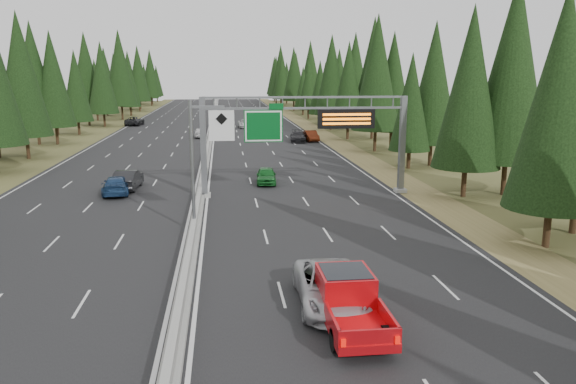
{
  "coord_description": "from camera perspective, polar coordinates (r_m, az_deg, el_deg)",
  "views": [
    {
      "loc": [
        1.83,
        -8.57,
        9.58
      ],
      "look_at": [
        5.18,
        20.0,
        3.51
      ],
      "focal_mm": 35.0,
      "sensor_mm": 36.0,
      "label": 1
    }
  ],
  "objects": [
    {
      "name": "tree_row_left",
      "position": [
        84.03,
        -23.51,
        10.75
      ],
      "size": [
        12.13,
        244.94,
        18.64
      ],
      "color": "black",
      "rests_on": "ground"
    },
    {
      "name": "car_onc_white",
      "position": [
        86.68,
        -8.91,
        5.99
      ],
      "size": [
        1.88,
        4.45,
        1.5
      ],
      "primitive_type": "imported",
      "rotation": [
        0.0,
        0.0,
        3.17
      ],
      "color": "silver",
      "rests_on": "road"
    },
    {
      "name": "tree_row_right",
      "position": [
        84.34,
        7.38,
        11.44
      ],
      "size": [
        11.53,
        242.49,
        18.22
      ],
      "color": "black",
      "rests_on": "ground"
    },
    {
      "name": "car_ahead_dkred",
      "position": [
        81.16,
        2.34,
        5.73
      ],
      "size": [
        1.91,
        4.68,
        1.51
      ],
      "primitive_type": "imported",
      "rotation": [
        0.0,
        0.0,
        0.07
      ],
      "color": "#60210D",
      "rests_on": "road"
    },
    {
      "name": "car_ahead_white",
      "position": [
        101.68,
        -4.35,
        6.95
      ],
      "size": [
        2.68,
        5.46,
        1.49
      ],
      "primitive_type": "imported",
      "rotation": [
        0.0,
        0.0,
        0.04
      ],
      "color": "silver",
      "rests_on": "road"
    },
    {
      "name": "car_ahead_dkgrey",
      "position": [
        80.41,
        1.02,
        5.68
      ],
      "size": [
        2.67,
        5.44,
        1.52
      ],
      "primitive_type": "imported",
      "rotation": [
        0.0,
        0.0,
        -0.1
      ],
      "color": "black",
      "rests_on": "road"
    },
    {
      "name": "road",
      "position": [
        89.1,
        -7.87,
        5.66
      ],
      "size": [
        32.0,
        260.0,
        0.08
      ],
      "primitive_type": "cube",
      "color": "black",
      "rests_on": "ground"
    },
    {
      "name": "car_ahead_far",
      "position": [
        119.32,
        -6.89,
        7.61
      ],
      "size": [
        1.77,
        4.18,
        1.41
      ],
      "primitive_type": "imported",
      "rotation": [
        0.0,
        0.0,
        -0.03
      ],
      "color": "black",
      "rests_on": "road"
    },
    {
      "name": "car_onc_far",
      "position": [
        110.07,
        -15.32,
        6.98
      ],
      "size": [
        3.22,
        6.08,
        1.63
      ],
      "primitive_type": "imported",
      "rotation": [
        0.0,
        0.0,
        3.05
      ],
      "color": "black",
      "rests_on": "road"
    },
    {
      "name": "silver_minivan",
      "position": [
        23.74,
        4.34,
        -9.57
      ],
      "size": [
        2.91,
        5.98,
        1.64
      ],
      "primitive_type": "imported",
      "rotation": [
        0.0,
        0.0,
        -0.03
      ],
      "color": "#B1B1B6",
      "rests_on": "road"
    },
    {
      "name": "hov_sign_pole",
      "position": [
        33.91,
        -8.74,
        3.55
      ],
      "size": [
        2.8,
        0.5,
        8.0
      ],
      "color": "slate",
      "rests_on": "road"
    },
    {
      "name": "median_barrier",
      "position": [
        89.06,
        -7.88,
        5.9
      ],
      "size": [
        0.7,
        260.0,
        0.85
      ],
      "color": "gray",
      "rests_on": "road"
    },
    {
      "name": "red_pickup",
      "position": [
        22.19,
        6.06,
        -10.45
      ],
      "size": [
        2.14,
        5.99,
        1.95
      ],
      "color": "black",
      "rests_on": "road"
    },
    {
      "name": "shoulder_left",
      "position": [
        91.22,
        -19.16,
        5.26
      ],
      "size": [
        3.6,
        260.0,
        0.06
      ],
      "primitive_type": "cube",
      "color": "#4C4D24",
      "rests_on": "ground"
    },
    {
      "name": "car_onc_blue",
      "position": [
        47.17,
        -17.02,
        0.67
      ],
      "size": [
        2.47,
        5.16,
        1.45
      ],
      "primitive_type": "imported",
      "rotation": [
        0.0,
        0.0,
        3.23
      ],
      "color": "navy",
      "rests_on": "road"
    },
    {
      "name": "shoulder_right",
      "position": [
        90.51,
        3.53,
        5.84
      ],
      "size": [
        3.6,
        260.0,
        0.06
      ],
      "primitive_type": "cube",
      "color": "olive",
      "rests_on": "ground"
    },
    {
      "name": "car_ahead_green",
      "position": [
        49.5,
        -2.23,
        1.69
      ],
      "size": [
        1.96,
        4.3,
        1.43
      ],
      "primitive_type": "imported",
      "rotation": [
        0.0,
        0.0,
        -0.06
      ],
      "color": "#176623",
      "rests_on": "road"
    },
    {
      "name": "sign_gantry",
      "position": [
        44.24,
        2.57,
        6.32
      ],
      "size": [
        16.75,
        0.98,
        7.8
      ],
      "color": "slate",
      "rests_on": "road"
    },
    {
      "name": "car_onc_near",
      "position": [
        48.91,
        -15.96,
        1.24
      ],
      "size": [
        1.98,
        5.07,
        1.65
      ],
      "primitive_type": "imported",
      "rotation": [
        0.0,
        0.0,
        3.09
      ],
      "color": "black",
      "rests_on": "road"
    }
  ]
}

